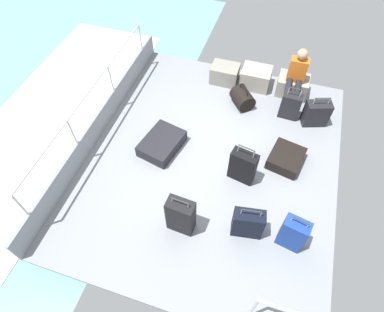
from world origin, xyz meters
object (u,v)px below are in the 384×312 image
at_px(suitcase_1, 243,166).
at_px(duffel_bag, 242,98).
at_px(suitcase_3, 162,144).
at_px(suitcase_0, 290,106).
at_px(suitcase_2, 248,223).
at_px(suitcase_5, 316,114).
at_px(cargo_crate_0, 225,74).
at_px(cargo_crate_2, 292,85).
at_px(cargo_crate_1, 256,78).
at_px(suitcase_4, 181,216).
at_px(suitcase_6, 286,158).
at_px(suitcase_7, 293,233).
at_px(passenger_seated, 296,76).

relative_size(suitcase_1, duffel_bag, 1.40).
bearing_deg(suitcase_3, suitcase_0, 35.97).
xyz_separation_m(suitcase_2, suitcase_5, (0.78, 2.62, -0.03)).
distance_m(suitcase_1, suitcase_5, 1.98).
relative_size(cargo_crate_0, cargo_crate_2, 0.94).
xyz_separation_m(cargo_crate_0, cargo_crate_1, (0.66, 0.06, 0.01)).
bearing_deg(suitcase_3, suitcase_4, -58.43).
relative_size(cargo_crate_1, suitcase_6, 0.89).
distance_m(suitcase_5, suitcase_7, 2.60).
relative_size(cargo_crate_0, suitcase_3, 0.66).
relative_size(cargo_crate_1, duffel_bag, 1.08).
distance_m(suitcase_3, duffel_bag, 1.92).
distance_m(cargo_crate_1, cargo_crate_2, 0.77).
xyz_separation_m(suitcase_4, duffel_bag, (0.31, 2.90, -0.18)).
bearing_deg(duffel_bag, suitcase_4, -96.05).
bearing_deg(suitcase_0, cargo_crate_1, 138.69).
distance_m(cargo_crate_2, suitcase_6, 1.85).
bearing_deg(passenger_seated, suitcase_7, -82.75).
relative_size(cargo_crate_0, suitcase_2, 0.88).
xyz_separation_m(suitcase_2, suitcase_4, (-0.96, -0.22, 0.07)).
bearing_deg(passenger_seated, cargo_crate_1, 166.44).
bearing_deg(duffel_bag, suitcase_3, -126.69).
bearing_deg(cargo_crate_0, suitcase_6, -48.77).
distance_m(passenger_seated, suitcase_2, 3.19).
xyz_separation_m(suitcase_0, suitcase_6, (0.12, -1.15, -0.16)).
height_order(suitcase_6, suitcase_7, suitcase_7).
xyz_separation_m(suitcase_2, duffel_bag, (-0.66, 2.68, -0.10)).
xyz_separation_m(cargo_crate_1, suitcase_5, (1.30, -0.73, 0.05)).
relative_size(suitcase_0, duffel_bag, 1.23).
bearing_deg(duffel_bag, passenger_seated, 28.18).
height_order(suitcase_4, suitcase_5, suitcase_4).
bearing_deg(suitcase_1, suitcase_2, -73.18).
distance_m(suitcase_0, suitcase_5, 0.50).
bearing_deg(suitcase_3, duffel_bag, 53.31).
relative_size(cargo_crate_0, duffel_bag, 1.04).
distance_m(cargo_crate_0, cargo_crate_2, 1.43).
bearing_deg(suitcase_0, passenger_seated, 93.18).
bearing_deg(suitcase_1, passenger_seated, 76.44).
relative_size(passenger_seated, suitcase_7, 1.45).
height_order(passenger_seated, suitcase_0, passenger_seated).
height_order(suitcase_6, duffel_bag, duffel_bag).
xyz_separation_m(suitcase_7, duffel_bag, (-1.30, 2.66, -0.14)).
height_order(suitcase_4, suitcase_6, suitcase_4).
relative_size(suitcase_0, suitcase_2, 1.04).
bearing_deg(suitcase_4, suitcase_5, 58.48).
height_order(cargo_crate_2, suitcase_5, suitcase_5).
bearing_deg(cargo_crate_0, passenger_seated, -5.05).
relative_size(passenger_seated, suitcase_5, 1.67).
xyz_separation_m(cargo_crate_0, suitcase_7, (1.82, -3.27, 0.13)).
xyz_separation_m(cargo_crate_2, suitcase_2, (-0.25, -3.35, 0.09)).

